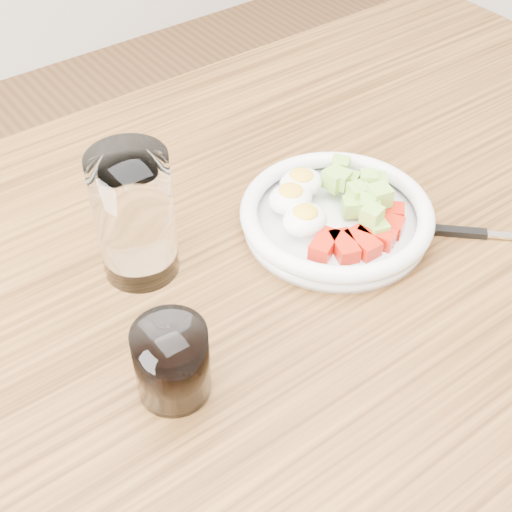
% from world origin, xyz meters
% --- Properties ---
extents(dining_table, '(1.50, 0.90, 0.77)m').
position_xyz_m(dining_table, '(0.00, 0.00, 0.67)').
color(dining_table, brown).
rests_on(dining_table, ground).
extents(bowl, '(0.24, 0.24, 0.06)m').
position_xyz_m(bowl, '(0.12, 0.02, 0.79)').
color(bowl, white).
rests_on(bowl, dining_table).
extents(fork, '(0.15, 0.14, 0.01)m').
position_xyz_m(fork, '(0.24, -0.09, 0.77)').
color(fork, black).
rests_on(fork, dining_table).
extents(water_glass, '(0.09, 0.09, 0.16)m').
position_xyz_m(water_glass, '(-0.11, 0.10, 0.85)').
color(water_glass, white).
rests_on(water_glass, dining_table).
extents(coffee_glass, '(0.07, 0.07, 0.08)m').
position_xyz_m(coffee_glass, '(-0.17, -0.07, 0.81)').
color(coffee_glass, white).
rests_on(coffee_glass, dining_table).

